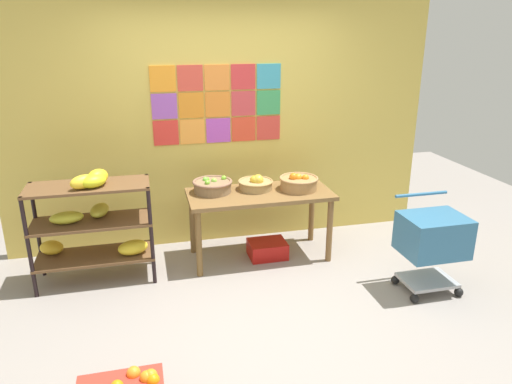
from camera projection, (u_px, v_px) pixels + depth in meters
ground at (258, 312)px, 4.04m from camera, size 9.11×9.11×0.00m
back_wall_with_art at (222, 117)px, 5.05m from camera, size 4.58×0.07×2.75m
banana_shelf_unit at (92, 219)px, 4.38m from camera, size 1.08×0.48×1.09m
display_table at (260, 201)px, 4.84m from camera, size 1.44×0.65×0.71m
fruit_basket_left at (212, 186)px, 4.79m from camera, size 0.40×0.40×0.15m
fruit_basket_centre at (299, 182)px, 4.87m from camera, size 0.39×0.39×0.18m
fruit_basket_back_right at (256, 183)px, 4.87m from camera, size 0.36×0.36×0.16m
produce_crate_under_table at (267, 249)px, 5.00m from camera, size 0.38×0.30×0.17m
shopping_cart at (432, 238)px, 4.22m from camera, size 0.54×0.48×0.86m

